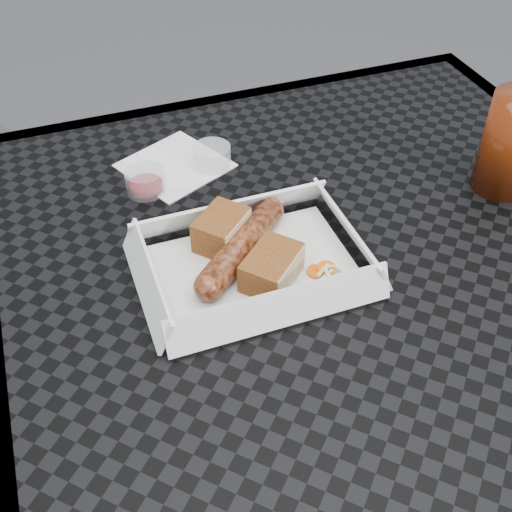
{
  "coord_description": "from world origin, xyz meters",
  "views": [
    {
      "loc": [
        -0.28,
        -0.47,
        1.24
      ],
      "look_at": [
        -0.11,
        0.0,
        0.78
      ],
      "focal_mm": 45.0,
      "sensor_mm": 36.0,
      "label": 1
    }
  ],
  "objects": [
    {
      "name": "bread_near",
      "position": [
        -0.13,
        0.06,
        0.77
      ],
      "size": [
        0.08,
        0.07,
        0.04
      ],
      "primitive_type": "cube",
      "rotation": [
        0.0,
        0.0,
        0.73
      ],
      "color": "brown",
      "rests_on": "food_tray"
    },
    {
      "name": "condiment_cup_sauce",
      "position": [
        -0.18,
        0.19,
        0.76
      ],
      "size": [
        0.05,
        0.05,
        0.03
      ],
      "primitive_type": "cylinder",
      "color": "maroon",
      "rests_on": "patio_table"
    },
    {
      "name": "bread_far",
      "position": [
        -0.09,
        -0.01,
        0.77
      ],
      "size": [
        0.08,
        0.08,
        0.04
      ],
      "primitive_type": "cube",
      "rotation": [
        0.0,
        0.0,
        0.73
      ],
      "color": "brown",
      "rests_on": "food_tray"
    },
    {
      "name": "food_tray",
      "position": [
        -0.11,
        0.01,
        0.75
      ],
      "size": [
        0.22,
        0.15,
        0.0
      ],
      "primitive_type": "cube",
      "color": "white",
      "rests_on": "patio_table"
    },
    {
      "name": "drink_glass",
      "position": [
        0.24,
        0.05,
        0.81
      ],
      "size": [
        0.07,
        0.07,
        0.13
      ],
      "primitive_type": "cylinder",
      "color": "#521A07",
      "rests_on": "patio_table"
    },
    {
      "name": "bratwurst",
      "position": [
        -0.11,
        0.03,
        0.77
      ],
      "size": [
        0.14,
        0.13,
        0.03
      ],
      "rotation": [
        0.0,
        0.0,
        0.73
      ],
      "color": "brown",
      "rests_on": "food_tray"
    },
    {
      "name": "veg_garnish",
      "position": [
        -0.03,
        -0.03,
        0.75
      ],
      "size": [
        0.03,
        0.03,
        0.0
      ],
      "color": "#F05A0A",
      "rests_on": "food_tray"
    },
    {
      "name": "napkin",
      "position": [
        -0.14,
        0.24,
        0.75
      ],
      "size": [
        0.16,
        0.16,
        0.0
      ],
      "primitive_type": "cube",
      "rotation": [
        0.0,
        0.0,
        0.44
      ],
      "color": "white",
      "rests_on": "patio_table"
    },
    {
      "name": "condiment_cup_empty",
      "position": [
        -0.09,
        0.22,
        0.76
      ],
      "size": [
        0.05,
        0.05,
        0.03
      ],
      "primitive_type": "cylinder",
      "color": "silver",
      "rests_on": "patio_table"
    },
    {
      "name": "patio_table",
      "position": [
        0.0,
        0.0,
        0.67
      ],
      "size": [
        0.8,
        0.8,
        0.74
      ],
      "color": "black",
      "rests_on": "ground"
    }
  ]
}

